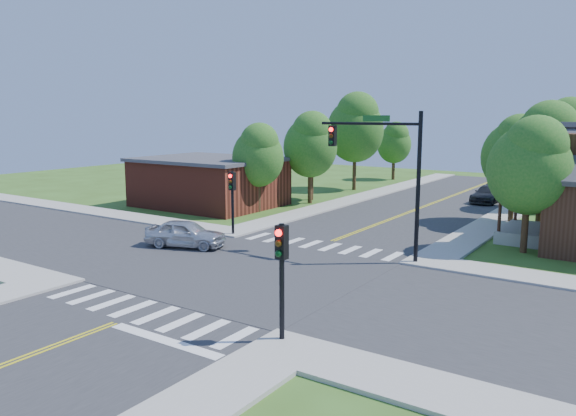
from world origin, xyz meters
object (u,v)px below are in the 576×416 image
Objects in this scene: car_silver at (186,234)px; car_dgrey at (488,195)px; signal_mast_ne at (385,161)px; signal_pole_se at (281,260)px; signal_pole_nw at (232,191)px.

car_dgrey is (9.33, 24.72, -0.06)m from car_silver.
signal_pole_se is (1.69, -11.21, -2.19)m from signal_mast_ne.
car_dgrey is at bearing -38.83° from car_silver.
signal_mast_ne is at bearing -87.57° from car_silver.
signal_pole_nw reaches higher than car_dgrey.
car_silver is at bearing -108.15° from car_dgrey.
car_silver is at bearing -159.42° from signal_mast_ne.
signal_pole_se is at bearing -81.44° from signal_mast_ne.
signal_mast_ne is 1.89× the size of signal_pole_se.
car_silver is (-11.43, 7.55, -1.93)m from signal_pole_se.
signal_pole_se is at bearing -83.75° from car_dgrey.
car_dgrey is at bearing 91.12° from signal_mast_ne.
car_dgrey is (-0.41, 21.07, -4.18)m from signal_mast_ne.
car_silver is (-9.74, -3.66, -4.12)m from signal_mast_ne.
signal_mast_ne is 1.55× the size of car_silver.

